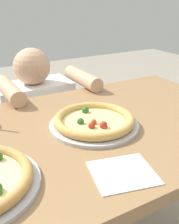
% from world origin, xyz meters
% --- Properties ---
extents(dining_table, '(1.35, 0.77, 0.75)m').
position_xyz_m(dining_table, '(0.00, 0.00, 0.64)').
color(dining_table, '#936D47').
rests_on(dining_table, ground).
extents(pizza_far, '(0.31, 0.31, 0.04)m').
position_xyz_m(pizza_far, '(0.05, 0.00, 0.77)').
color(pizza_far, '#B7B7BC').
rests_on(pizza_far, dining_table).
extents(paper_napkin, '(0.19, 0.18, 0.00)m').
position_xyz_m(paper_napkin, '(-0.02, -0.27, 0.75)').
color(paper_napkin, white).
rests_on(paper_napkin, dining_table).
extents(diner_seated, '(0.44, 0.53, 0.92)m').
position_xyz_m(diner_seated, '(0.06, 0.65, 0.41)').
color(diner_seated, '#333847').
rests_on(diner_seated, ground).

